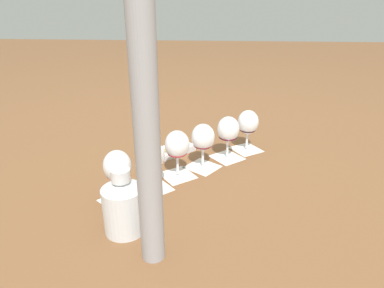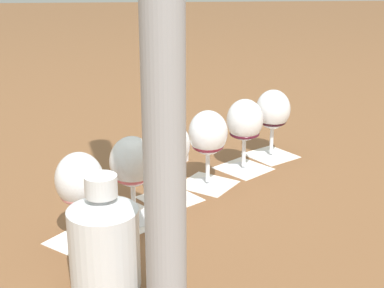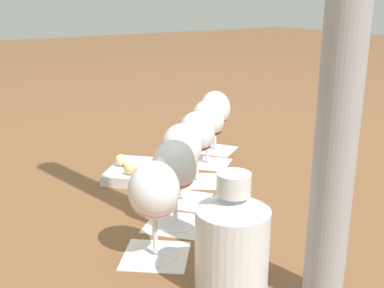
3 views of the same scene
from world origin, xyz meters
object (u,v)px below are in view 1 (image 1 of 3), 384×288
Objects in this scene: wine_glass_4 at (228,131)px; snack_dish at (174,149)px; wine_glass_2 at (177,147)px; wine_glass_3 at (203,139)px; wine_glass_1 at (152,158)px; wine_glass_0 at (118,169)px; wine_glass_5 at (248,124)px; umbrella_pole at (140,21)px; ceramic_vase at (123,205)px.

snack_dish is at bearing 82.04° from wine_glass_4.
wine_glass_3 is (0.07, -0.09, -0.00)m from wine_glass_2.
wine_glass_2 is at bearing 132.01° from wine_glass_4.
wine_glass_1 is at bearing 136.21° from wine_glass_3.
wine_glass_0 and wine_glass_4 have the same top height.
wine_glass_1 is at bearing 135.32° from wine_glass_5.
umbrella_pole is at bearing 161.37° from wine_glass_4.
ceramic_vase reaches higher than wine_glass_2.
wine_glass_3 is (0.25, -0.25, 0.00)m from wine_glass_0.
wine_glass_1 is 1.00× the size of wine_glass_5.
umbrella_pole is (-0.48, 0.10, 0.43)m from wine_glass_3.
snack_dish is (-0.05, 0.30, -0.10)m from wine_glass_5.
wine_glass_2 reaches higher than snack_dish.
wine_glass_1 is (0.08, -0.09, -0.00)m from wine_glass_0.
wine_glass_4 is 0.56m from ceramic_vase.
wine_glass_4 is 0.74m from umbrella_pole.
wine_glass_5 is at bearing -45.51° from wine_glass_3.
wine_glass_0 is at bearing 161.21° from snack_dish.
wine_glass_1 is 0.30m from snack_dish.
wine_glass_0 is 1.00× the size of wine_glass_5.
wine_glass_1 is at bearing 172.81° from snack_dish.
wine_glass_0 is 0.59m from wine_glass_5.
wine_glass_5 reaches higher than snack_dish.
wine_glass_2 is 0.34m from ceramic_vase.
umbrella_pole is at bearing 157.25° from wine_glass_5.
umbrella_pole is (-0.66, 0.28, 0.43)m from wine_glass_5.
wine_glass_5 is at bearing -46.86° from wine_glass_2.
wine_glass_3 is at bearing 134.49° from wine_glass_5.
ceramic_vase is (-0.14, -0.05, -0.03)m from wine_glass_0.
wine_glass_0 is at bearing 134.79° from wine_glass_5.
ceramic_vase is at bearing -159.94° from wine_glass_0.
wine_glass_2 is 0.36m from wine_glass_5.
wine_glass_1 and wine_glass_3 have the same top height.
wine_glass_2 is 0.11m from wine_glass_3.
ceramic_vase reaches higher than wine_glass_4.
ceramic_vase reaches higher than wine_glass_1.
wine_glass_4 is at bearing -45.38° from wine_glass_0.
wine_glass_2 is 0.90× the size of ceramic_vase.
wine_glass_1 is at bearing -47.30° from wine_glass_0.
ceramic_vase is 0.52m from snack_dish.
snack_dish is (0.03, 0.22, -0.10)m from wine_glass_4.
wine_glass_3 is 0.25m from wine_glass_5.
snack_dish is at bearing 10.84° from wine_glass_2.
ceramic_vase is at bearing 146.65° from wine_glass_5.
wine_glass_1 is 1.00× the size of wine_glass_3.
wine_glass_0 is at bearing 137.26° from wine_glass_2.
wine_glass_0 is 0.16m from ceramic_vase.
wine_glass_5 is 0.90× the size of ceramic_vase.
snack_dish is at bearing 45.81° from wine_glass_3.
wine_glass_5 is (0.42, -0.42, -0.00)m from wine_glass_0.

